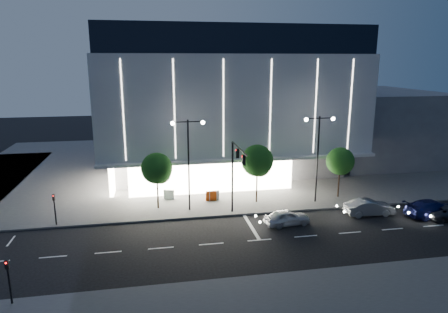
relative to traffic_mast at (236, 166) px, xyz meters
name	(u,v)px	position (x,y,z in m)	size (l,w,h in m)	color
ground	(232,234)	(-1.00, -3.34, -5.03)	(160.00, 160.00, 0.00)	black
sidewalk_museum	(233,162)	(4.00, 20.66, -4.95)	(70.00, 40.00, 0.15)	#474747
sidewalk_near	(357,313)	(4.00, -15.34, -4.95)	(70.00, 10.00, 0.15)	#474747
museum	(221,99)	(1.98, 18.97, 4.25)	(30.00, 25.80, 18.00)	#4C4C51
annex_building	(369,124)	(25.00, 20.66, -0.03)	(16.00, 20.00, 10.00)	#4C4C51
traffic_mast	(236,166)	(0.00, 0.00, 0.00)	(0.33, 5.89, 7.07)	black
street_lamp_west	(188,152)	(-4.00, 2.66, 0.93)	(3.16, 0.36, 9.00)	black
street_lamp_east	(318,146)	(9.00, 2.66, 0.93)	(3.16, 0.36, 9.00)	black
ped_signal_far	(55,206)	(-16.00, 1.16, -3.14)	(0.22, 0.24, 3.00)	black
ped_signal_near	(9,277)	(-16.00, -10.84, -3.14)	(0.22, 0.24, 3.00)	black
tree_left	(157,170)	(-6.97, 3.68, -0.99)	(3.02, 3.02, 5.72)	black
tree_mid	(257,162)	(3.03, 3.68, -0.69)	(3.25, 3.25, 6.15)	black
tree_right	(340,163)	(12.03, 3.68, -1.14)	(2.91, 2.91, 5.51)	black
car_lead	(287,217)	(4.23, -2.27, -4.33)	(1.66, 4.12, 1.40)	#B6B7BE
car_second	(369,207)	(12.68, -1.43, -4.26)	(1.62, 4.64, 1.53)	#989B9F
car_third	(432,208)	(18.36, -2.77, -4.24)	(2.20, 5.41, 1.57)	#15194F
barrier_b	(169,194)	(-5.82, 6.14, -4.38)	(1.10, 0.25, 1.00)	white
barrier_c	(211,196)	(-1.54, 4.87, -4.38)	(1.10, 0.25, 1.00)	#E2460C
barrier_d	(214,195)	(-1.23, 4.96, -4.38)	(1.10, 0.25, 1.00)	silver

